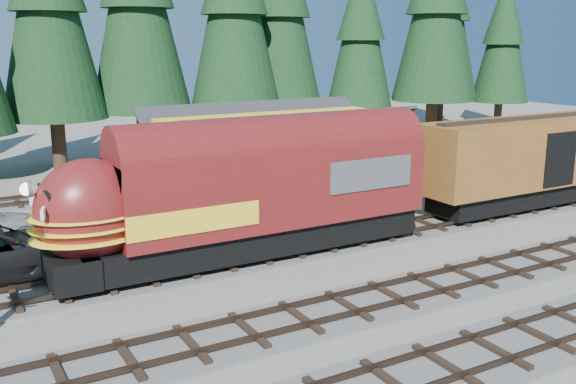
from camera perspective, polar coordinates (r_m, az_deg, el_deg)
ground at (r=25.08m, az=10.67°, el=-6.72°), size 120.00×120.00×0.00m
track_siding at (r=34.58m, az=19.10°, el=-1.55°), size 68.00×3.20×0.33m
track_spur at (r=37.20m, az=-20.45°, el=-0.64°), size 32.00×3.20×0.33m
depot at (r=32.74m, az=-1.04°, el=3.59°), size 12.80×7.00×5.30m
conifer_backdrop at (r=47.76m, az=-5.18°, el=15.92°), size 79.86×23.15×17.02m
locomotive at (r=24.80m, az=-4.56°, el=-0.67°), size 15.81×3.14×4.30m
boxcar at (r=35.23m, az=21.10°, el=2.82°), size 13.83×2.96×4.35m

